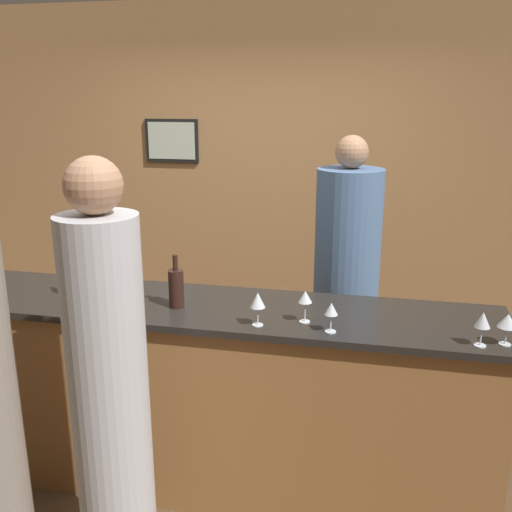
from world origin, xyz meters
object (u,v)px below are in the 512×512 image
Objects in this scene: wine_bottle_0 at (176,288)px; bartender at (345,301)px; wine_bottle_1 at (76,277)px; guest_1 at (110,400)px.

bartender is at bearing 43.96° from wine_bottle_0.
wine_bottle_1 is (-1.38, -0.77, 0.31)m from bartender.
guest_1 is at bearing -94.90° from wine_bottle_0.
bartender is 1.61m from wine_bottle_1.
guest_1 is 0.89m from wine_bottle_1.
wine_bottle_1 is at bearing 29.29° from bartender.
wine_bottle_0 is at bearing 43.96° from bartender.
guest_1 is (-0.87, -1.45, 0.02)m from bartender.
wine_bottle_1 is at bearing 126.87° from guest_1.
bartender is 6.37× the size of wine_bottle_1.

